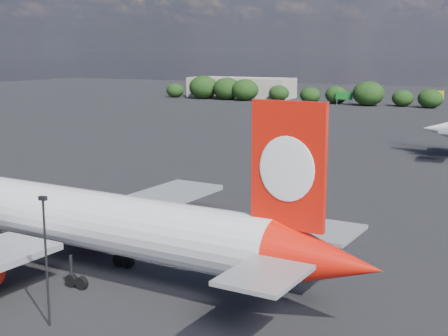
% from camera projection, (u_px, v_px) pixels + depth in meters
% --- Properties ---
extents(ground, '(500.00, 500.00, 0.00)m').
position_uv_depth(ground, '(263.00, 160.00, 108.55)').
color(ground, black).
rests_on(ground, ground).
extents(qantas_airliner, '(47.40, 45.08, 15.47)m').
position_uv_depth(qantas_airliner, '(92.00, 221.00, 51.91)').
color(qantas_airliner, white).
rests_on(qantas_airliner, ground).
extents(apron_lamp_post, '(0.55, 0.30, 9.19)m').
position_uv_depth(apron_lamp_post, '(46.00, 253.00, 42.14)').
color(apron_lamp_post, black).
rests_on(apron_lamp_post, ground).
extents(terminal_building, '(42.00, 16.00, 8.00)m').
position_uv_depth(terminal_building, '(241.00, 88.00, 252.39)').
color(terminal_building, '#9E9488').
rests_on(terminal_building, ground).
extents(highway_sign, '(6.00, 0.30, 4.50)m').
position_uv_depth(highway_sign, '(344.00, 96.00, 218.02)').
color(highway_sign, '#146420').
rests_on(highway_sign, ground).
extents(billboard_yellow, '(5.00, 0.30, 5.50)m').
position_uv_depth(billboard_yellow, '(436.00, 95.00, 210.13)').
color(billboard_yellow, yellow).
rests_on(billboard_yellow, ground).
extents(horizon_treeline, '(200.71, 15.97, 9.09)m').
position_uv_depth(horizon_treeline, '(428.00, 96.00, 209.06)').
color(horizon_treeline, black).
rests_on(horizon_treeline, ground).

